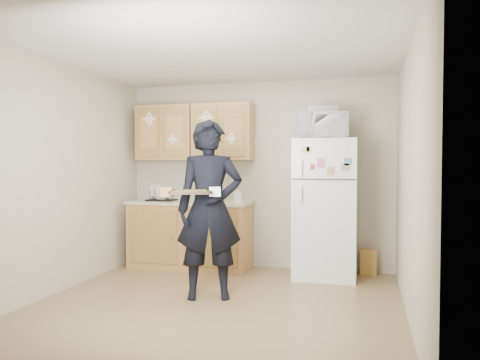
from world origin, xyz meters
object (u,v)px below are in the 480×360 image
person (210,209)px  baking_tray (191,193)px  microwave (323,126)px  refrigerator (326,208)px  dish_rack (162,195)px

person → baking_tray: bearing=-128.8°
person → microwave: 1.84m
refrigerator → microwave: size_ratio=2.93×
person → dish_rack: size_ratio=5.07×
dish_rack → refrigerator: bearing=0.1°
microwave → refrigerator: bearing=50.3°
baking_tray → microwave: size_ratio=0.71×
refrigerator → baking_tray: refrigerator is taller
dish_rack → person: bearing=-48.0°
baking_tray → dish_rack: baking_tray is taller
person → baking_tray: (-0.10, -0.28, 0.19)m
baking_tray → person: bearing=51.2°
microwave → dish_rack: bearing=171.4°
refrigerator → baking_tray: bearing=-128.1°
person → microwave: size_ratio=3.21×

